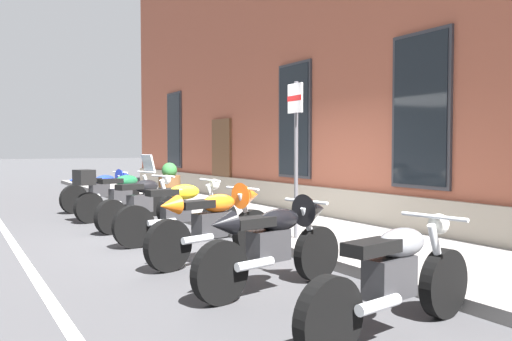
{
  "coord_description": "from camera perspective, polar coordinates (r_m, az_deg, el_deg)",
  "views": [
    {
      "loc": [
        7.88,
        -4.02,
        1.5
      ],
      "look_at": [
        1.47,
        -0.32,
        1.18
      ],
      "focal_mm": 37.23,
      "sensor_mm": 36.0,
      "label": 1
    }
  ],
  "objects": [
    {
      "name": "sidewalk",
      "position": [
        9.6,
        3.94,
        -6.14
      ],
      "size": [
        31.23,
        2.57,
        0.13
      ],
      "primitive_type": "cube",
      "color": "slate",
      "rests_on": "ground_plane"
    },
    {
      "name": "motorcycle_black_sport",
      "position": [
        5.6,
        2.35,
        -7.36
      ],
      "size": [
        0.69,
        1.97,
        0.99
      ],
      "color": "black",
      "rests_on": "ground_plane"
    },
    {
      "name": "lane_stripe",
      "position": [
        8.06,
        -23.89,
        -8.45
      ],
      "size": [
        31.23,
        0.12,
        0.01
      ],
      "primitive_type": "cube",
      "color": "silver",
      "rests_on": "ground_plane"
    },
    {
      "name": "motorcycle_blue_sport",
      "position": [
        13.13,
        -16.0,
        -1.83
      ],
      "size": [
        0.79,
        2.0,
        0.98
      ],
      "color": "black",
      "rests_on": "ground_plane"
    },
    {
      "name": "motorcycle_yellow_naked",
      "position": [
        8.46,
        -8.17,
        -4.43
      ],
      "size": [
        0.62,
        2.15,
        0.99
      ],
      "color": "black",
      "rests_on": "ground_plane"
    },
    {
      "name": "motorcycle_black_naked",
      "position": [
        9.92,
        -12.04,
        -3.47
      ],
      "size": [
        0.89,
        1.89,
        0.98
      ],
      "color": "black",
      "rests_on": "ground_plane"
    },
    {
      "name": "parking_sign",
      "position": [
        8.03,
        4.29,
        3.61
      ],
      "size": [
        0.36,
        0.07,
        2.36
      ],
      "color": "#4C4C51",
      "rests_on": "sidewalk"
    },
    {
      "name": "ground_plane",
      "position": [
        8.97,
        -2.94,
        -7.17
      ],
      "size": [
        140.0,
        140.0,
        0.0
      ],
      "primitive_type": "plane",
      "color": "#38383A"
    },
    {
      "name": "barrel_planter",
      "position": [
        14.04,
        -9.28,
        -1.43
      ],
      "size": [
        0.6,
        0.6,
        0.98
      ],
      "color": "brown",
      "rests_on": "sidewalk"
    },
    {
      "name": "brick_pub_facade",
      "position": [
        12.84,
        21.58,
        12.86
      ],
      "size": [
        25.23,
        6.65,
        7.73
      ],
      "color": "brown",
      "rests_on": "ground_plane"
    },
    {
      "name": "motorcycle_orange_sport",
      "position": [
        6.99,
        -4.16,
        -5.28
      ],
      "size": [
        0.77,
        2.02,
        1.02
      ],
      "color": "black",
      "rests_on": "ground_plane"
    },
    {
      "name": "motorcycle_grey_naked",
      "position": [
        4.41,
        14.73,
        -11.13
      ],
      "size": [
        0.68,
        2.11,
        0.93
      ],
      "color": "black",
      "rests_on": "ground_plane"
    },
    {
      "name": "motorcycle_green_touring",
      "position": [
        11.36,
        -14.65,
        -2.35
      ],
      "size": [
        0.92,
        2.09,
        1.36
      ],
      "color": "black",
      "rests_on": "ground_plane"
    }
  ]
}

